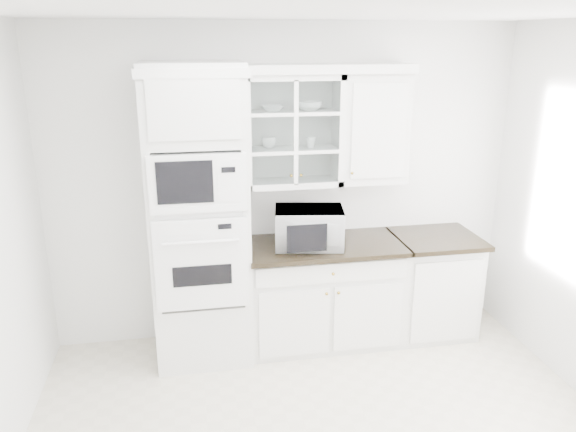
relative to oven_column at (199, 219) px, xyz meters
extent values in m
cube|color=white|center=(0.75, 0.32, 0.15)|extent=(4.00, 0.02, 2.70)
cube|color=white|center=(0.75, -1.42, 1.49)|extent=(4.00, 3.50, 0.02)
cube|color=silver|center=(0.00, 0.01, 0.00)|extent=(0.76, 0.65, 2.40)
cube|color=white|center=(0.00, -0.33, -0.26)|extent=(0.70, 0.03, 0.72)
cube|color=black|center=(0.00, -0.35, -0.34)|extent=(0.44, 0.01, 0.16)
cube|color=white|center=(0.00, -0.33, 0.37)|extent=(0.70, 0.03, 0.43)
cube|color=black|center=(-0.09, -0.35, 0.39)|extent=(0.40, 0.01, 0.31)
cube|color=silver|center=(1.03, 0.03, -0.76)|extent=(1.30, 0.60, 0.88)
cube|color=black|center=(1.03, 0.00, -0.30)|extent=(1.32, 0.67, 0.04)
cube|color=silver|center=(2.03, 0.03, -0.76)|extent=(0.70, 0.60, 0.88)
cube|color=black|center=(2.03, 0.00, -0.30)|extent=(0.72, 0.67, 0.04)
cube|color=silver|center=(0.78, 0.17, 0.65)|extent=(0.80, 0.33, 0.90)
cube|color=silver|center=(0.78, 0.17, 0.50)|extent=(0.74, 0.29, 0.02)
cube|color=silver|center=(0.78, 0.17, 0.80)|extent=(0.74, 0.29, 0.02)
cube|color=silver|center=(1.46, 0.17, 0.65)|extent=(0.55, 0.33, 0.90)
cube|color=white|center=(0.68, 0.14, 1.14)|extent=(2.14, 0.38, 0.07)
imported|color=white|center=(0.89, -0.01, -0.12)|extent=(0.62, 0.54, 0.32)
imported|color=white|center=(0.62, 0.17, 0.83)|extent=(0.20, 0.20, 0.05)
imported|color=white|center=(0.92, 0.17, 0.85)|extent=(0.27, 0.27, 0.07)
imported|color=white|center=(0.59, 0.19, 0.56)|extent=(0.14, 0.14, 0.09)
imported|color=white|center=(0.93, 0.15, 0.55)|extent=(0.10, 0.10, 0.08)
camera|label=1|loc=(-0.06, -4.28, 1.37)|focal=35.00mm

